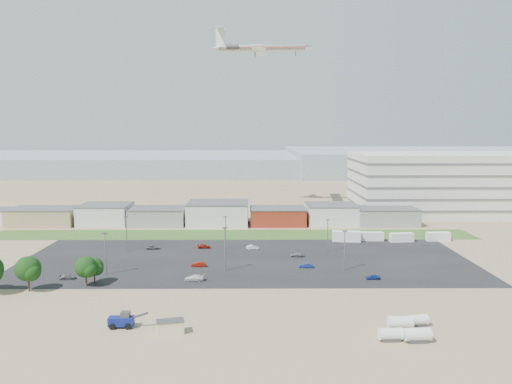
{
  "coord_description": "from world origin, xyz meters",
  "views": [
    {
      "loc": [
        6.82,
        -111.34,
        34.92
      ],
      "look_at": [
        7.7,
        22.0,
        18.12
      ],
      "focal_mm": 35.0,
      "sensor_mm": 36.0,
      "label": 1
    }
  ],
  "objects_px": {
    "parked_car_3": "(194,278)",
    "parked_car_12": "(296,255)",
    "airliner": "(262,48)",
    "storage_tank_nw": "(400,322)",
    "parked_car_1": "(306,265)",
    "parked_car_2": "(373,277)",
    "parked_car_9": "(153,247)",
    "portable_shed": "(170,327)",
    "parked_car_4": "(199,264)",
    "parked_car_10": "(68,277)",
    "parked_car_11": "(253,247)",
    "parked_car_6": "(204,246)",
    "box_trailer_a": "(346,236)",
    "telehandler": "(121,320)"
  },
  "relations": [
    {
      "from": "portable_shed",
      "to": "parked_car_4",
      "type": "xyz_separation_m",
      "value": [
        0.35,
        42.07,
        -0.55
      ]
    },
    {
      "from": "parked_car_1",
      "to": "parked_car_2",
      "type": "bearing_deg",
      "value": 60.42
    },
    {
      "from": "box_trailer_a",
      "to": "parked_car_1",
      "type": "xyz_separation_m",
      "value": [
        -15.78,
        -29.74,
        -1.03
      ]
    },
    {
      "from": "airliner",
      "to": "parked_car_1",
      "type": "relative_size",
      "value": 12.32
    },
    {
      "from": "portable_shed",
      "to": "parked_car_4",
      "type": "distance_m",
      "value": 42.08
    },
    {
      "from": "parked_car_4",
      "to": "parked_car_10",
      "type": "distance_m",
      "value": 31.37
    },
    {
      "from": "storage_tank_nw",
      "to": "parked_car_1",
      "type": "xyz_separation_m",
      "value": [
        -12.35,
        39.42,
        -0.68
      ]
    },
    {
      "from": "box_trailer_a",
      "to": "parked_car_6",
      "type": "distance_m",
      "value": 44.63
    },
    {
      "from": "storage_tank_nw",
      "to": "parked_car_4",
      "type": "xyz_separation_m",
      "value": [
        -39.75,
        40.52,
        -0.66
      ]
    },
    {
      "from": "airliner",
      "to": "storage_tank_nw",
      "type": "bearing_deg",
      "value": -75.47
    },
    {
      "from": "storage_tank_nw",
      "to": "parked_car_2",
      "type": "xyz_separation_m",
      "value": [
        2.3,
        29.41,
        -0.73
      ]
    },
    {
      "from": "storage_tank_nw",
      "to": "airliner",
      "type": "relative_size",
      "value": 0.09
    },
    {
      "from": "parked_car_4",
      "to": "parked_car_10",
      "type": "relative_size",
      "value": 1.03
    },
    {
      "from": "portable_shed",
      "to": "box_trailer_a",
      "type": "bearing_deg",
      "value": 45.11
    },
    {
      "from": "portable_shed",
      "to": "parked_car_11",
      "type": "distance_m",
      "value": 62.08
    },
    {
      "from": "parked_car_10",
      "to": "parked_car_12",
      "type": "bearing_deg",
      "value": -75.1
    },
    {
      "from": "parked_car_10",
      "to": "parked_car_11",
      "type": "xyz_separation_m",
      "value": [
        43.34,
        28.99,
        0.08
      ]
    },
    {
      "from": "parked_car_11",
      "to": "parked_car_10",
      "type": "bearing_deg",
      "value": 118.61
    },
    {
      "from": "parked_car_10",
      "to": "airliner",
      "type": "bearing_deg",
      "value": -29.07
    },
    {
      "from": "parked_car_3",
      "to": "parked_car_12",
      "type": "xyz_separation_m",
      "value": [
        25.72,
        21.68,
        -0.1
      ]
    },
    {
      "from": "airliner",
      "to": "parked_car_6",
      "type": "distance_m",
      "value": 105.7
    },
    {
      "from": "parked_car_4",
      "to": "parked_car_11",
      "type": "relative_size",
      "value": 1.02
    },
    {
      "from": "portable_shed",
      "to": "parked_car_9",
      "type": "xyz_separation_m",
      "value": [
        -15.14,
        60.91,
        -0.63
      ]
    },
    {
      "from": "parked_car_9",
      "to": "parked_car_10",
      "type": "bearing_deg",
      "value": 149.46
    },
    {
      "from": "telehandler",
      "to": "airliner",
      "type": "xyz_separation_m",
      "value": [
        27.41,
        136.88,
        68.53
      ]
    },
    {
      "from": "box_trailer_a",
      "to": "parked_car_10",
      "type": "bearing_deg",
      "value": -144.01
    },
    {
      "from": "storage_tank_nw",
      "to": "airliner",
      "type": "height_order",
      "value": "airliner"
    },
    {
      "from": "portable_shed",
      "to": "airliner",
      "type": "relative_size",
      "value": 0.1
    },
    {
      "from": "parked_car_10",
      "to": "parked_car_12",
      "type": "xyz_separation_m",
      "value": [
        55.43,
        20.47,
        0.01
      ]
    },
    {
      "from": "storage_tank_nw",
      "to": "parked_car_9",
      "type": "relative_size",
      "value": 1.08
    },
    {
      "from": "parked_car_4",
      "to": "parked_car_10",
      "type": "xyz_separation_m",
      "value": [
        -29.52,
        -10.62,
        -0.09
      ]
    },
    {
      "from": "parked_car_4",
      "to": "parked_car_12",
      "type": "bearing_deg",
      "value": 112.32
    },
    {
      "from": "telehandler",
      "to": "parked_car_9",
      "type": "relative_size",
      "value": 1.76
    },
    {
      "from": "storage_tank_nw",
      "to": "parked_car_12",
      "type": "xyz_separation_m",
      "value": [
        -13.84,
        50.37,
        -0.74
      ]
    },
    {
      "from": "parked_car_1",
      "to": "parked_car_2",
      "type": "xyz_separation_m",
      "value": [
        14.65,
        -10.0,
        -0.05
      ]
    },
    {
      "from": "parked_car_3",
      "to": "parked_car_4",
      "type": "xyz_separation_m",
      "value": [
        -0.19,
        11.83,
        -0.02
      ]
    },
    {
      "from": "box_trailer_a",
      "to": "parked_car_12",
      "type": "xyz_separation_m",
      "value": [
        -17.27,
        -18.79,
        -1.08
      ]
    },
    {
      "from": "parked_car_2",
      "to": "parked_car_4",
      "type": "distance_m",
      "value": 43.5
    },
    {
      "from": "parked_car_3",
      "to": "parked_car_11",
      "type": "height_order",
      "value": "parked_car_3"
    },
    {
      "from": "telehandler",
      "to": "parked_car_10",
      "type": "distance_m",
      "value": 35.11
    },
    {
      "from": "parked_car_2",
      "to": "parked_car_10",
      "type": "distance_m",
      "value": 71.57
    },
    {
      "from": "box_trailer_a",
      "to": "parked_car_1",
      "type": "relative_size",
      "value": 2.36
    },
    {
      "from": "parked_car_6",
      "to": "parked_car_4",
      "type": "bearing_deg",
      "value": -177.28
    },
    {
      "from": "portable_shed",
      "to": "storage_tank_nw",
      "type": "distance_m",
      "value": 40.13
    },
    {
      "from": "box_trailer_a",
      "to": "parked_car_3",
      "type": "height_order",
      "value": "box_trailer_a"
    },
    {
      "from": "parked_car_6",
      "to": "parked_car_9",
      "type": "height_order",
      "value": "parked_car_6"
    },
    {
      "from": "parked_car_3",
      "to": "parked_car_9",
      "type": "bearing_deg",
      "value": -150.92
    },
    {
      "from": "airliner",
      "to": "parked_car_2",
      "type": "height_order",
      "value": "airliner"
    },
    {
      "from": "parked_car_9",
      "to": "parked_car_10",
      "type": "xyz_separation_m",
      "value": [
        -14.03,
        -29.45,
        -0.01
      ]
    },
    {
      "from": "parked_car_2",
      "to": "parked_car_4",
      "type": "xyz_separation_m",
      "value": [
        -42.05,
        11.11,
        0.07
      ]
    }
  ]
}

